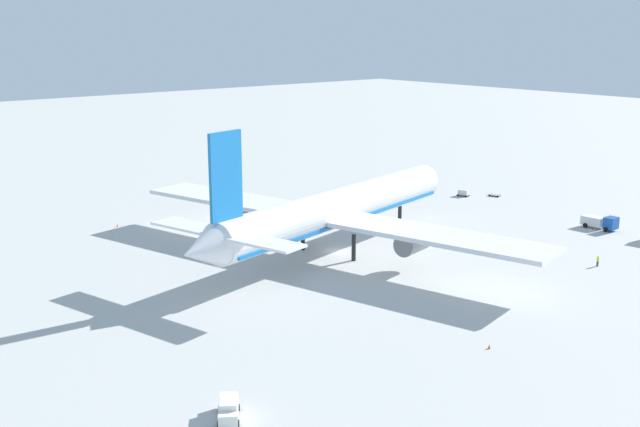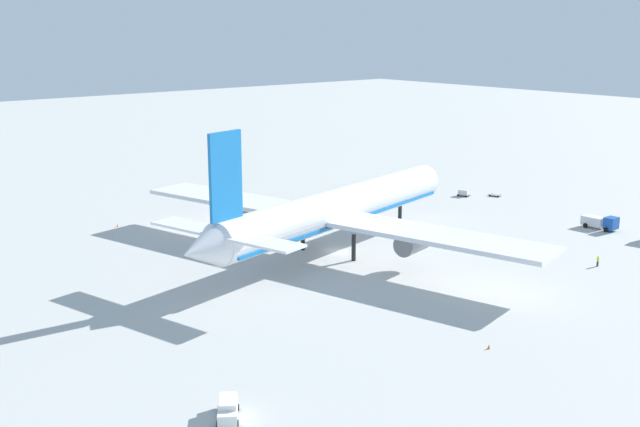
{
  "view_description": "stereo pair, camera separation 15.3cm",
  "coord_description": "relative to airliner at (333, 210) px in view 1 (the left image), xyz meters",
  "views": [
    {
      "loc": [
        -82.72,
        -94.69,
        36.88
      ],
      "look_at": [
        -2.61,
        1.47,
        6.59
      ],
      "focal_mm": 44.09,
      "sensor_mm": 36.0,
      "label": 1
    },
    {
      "loc": [
        -82.61,
        -94.79,
        36.88
      ],
      "look_at": [
        -2.61,
        1.47,
        6.59
      ],
      "focal_mm": 44.09,
      "sensor_mm": 36.0,
      "label": 2
    }
  ],
  "objects": [
    {
      "name": "airliner",
      "position": [
        0.0,
        0.0,
        0.0
      ],
      "size": [
        67.42,
        75.63,
        22.86
      ],
      "color": "white",
      "rests_on": "ground"
    },
    {
      "name": "ground_worker_0",
      "position": [
        27.05,
        -32.14,
        -6.42
      ],
      "size": [
        0.55,
        0.55,
        1.61
      ],
      "color": "navy",
      "rests_on": "ground"
    },
    {
      "name": "service_van",
      "position": [
        -44.21,
        -36.15,
        -6.2
      ],
      "size": [
        4.24,
        4.97,
        1.97
      ],
      "color": "white",
      "rests_on": "ground"
    },
    {
      "name": "traffic_cone_0",
      "position": [
        -11.65,
        -41.63,
        -6.96
      ],
      "size": [
        0.36,
        0.36,
        0.55
      ],
      "primitive_type": "cone",
      "color": "orange",
      "rests_on": "ground"
    },
    {
      "name": "service_truck_1",
      "position": [
        48.14,
        -19.81,
        -5.88
      ],
      "size": [
        2.84,
        6.54,
        2.61
      ],
      "color": "#194CA5",
      "rests_on": "ground"
    },
    {
      "name": "ground_plane",
      "position": [
        1.31,
        0.18,
        -7.24
      ],
      "size": [
        600.0,
        600.0,
        0.0
      ],
      "primitive_type": "plane",
      "color": "#B2B2AD"
    },
    {
      "name": "baggage_cart_2",
      "position": [
        55.98,
        10.37,
        -6.97
      ],
      "size": [
        2.13,
        3.15,
        0.4
      ],
      "color": "gray",
      "rests_on": "ground"
    },
    {
      "name": "traffic_cone_1",
      "position": [
        -19.69,
        38.74,
        -6.96
      ],
      "size": [
        0.36,
        0.36,
        0.55
      ],
      "primitive_type": "cone",
      "color": "orange",
      "rests_on": "ground"
    },
    {
      "name": "baggage_cart_0",
      "position": [
        50.71,
        14.89,
        -6.46
      ],
      "size": [
        2.19,
        3.18,
        1.42
      ],
      "color": "#595B60",
      "rests_on": "ground"
    }
  ]
}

